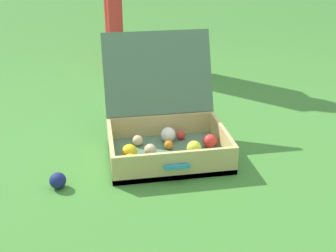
{
  "coord_description": "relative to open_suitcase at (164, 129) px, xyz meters",
  "views": [
    {
      "loc": [
        -0.31,
        -1.78,
        1.0
      ],
      "look_at": [
        0.01,
        0.01,
        0.17
      ],
      "focal_mm": 46.16,
      "sensor_mm": 36.0,
      "label": 1
    }
  ],
  "objects": [
    {
      "name": "stray_ball_on_grass",
      "position": [
        -0.5,
        -0.25,
        -0.08
      ],
      "size": [
        0.07,
        0.07,
        0.07
      ],
      "primitive_type": "sphere",
      "color": "navy",
      "rests_on": "ground"
    },
    {
      "name": "open_suitcase",
      "position": [
        0.0,
        0.0,
        0.0
      ],
      "size": [
        0.55,
        0.62,
        0.53
      ],
      "color": "#4C7051",
      "rests_on": "ground"
    },
    {
      "name": "ground_plane",
      "position": [
        0.0,
        -0.08,
        -0.12
      ],
      "size": [
        16.0,
        16.0,
        0.0
      ],
      "primitive_type": "plane",
      "color": "#3D7A2D"
    }
  ]
}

